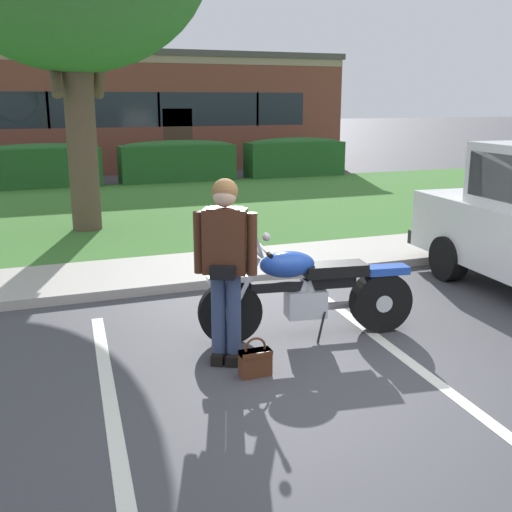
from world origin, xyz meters
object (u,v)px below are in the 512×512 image
hedge_right (294,157)px  brick_building (42,111)px  handbag (255,360)px  hedge_center_left (42,165)px  hedge_center_right (177,161)px  rider_person (225,258)px  motorcycle (315,290)px

hedge_right → brick_building: 10.05m
hedge_right → handbag: bearing=-115.6°
hedge_center_left → hedge_center_right: same height
hedge_center_left → hedge_center_right: bearing=0.0°
handbag → hedge_center_left: 13.16m
rider_person → brick_building: size_ratio=0.08×
motorcycle → hedge_center_left: (-2.14, 12.41, 0.16)m
handbag → hedge_center_right: hedge_center_right is taller
rider_person → handbag: bearing=-69.5°
rider_person → hedge_right: size_ratio=0.55×
hedge_center_right → hedge_right: (3.74, -0.00, 0.00)m
motorcycle → rider_person: size_ratio=1.31×
hedge_center_left → motorcycle: bearing=-80.2°
rider_person → hedge_center_left: (-1.09, 12.71, -0.34)m
motorcycle → rider_person: 1.20m
rider_person → hedge_center_left: 12.76m
motorcycle → hedge_center_right: 12.51m
hedge_center_left → brick_building: size_ratio=0.15×
handbag → hedge_right: size_ratio=0.12×
hedge_center_left → hedge_right: size_ratio=0.99×
handbag → hedge_right: bearing=64.4°
brick_building → rider_person: bearing=-87.9°
handbag → motorcycle: bearing=36.9°
hedge_right → hedge_center_left: bearing=180.0°
hedge_right → hedge_center_right: bearing=180.0°
brick_building → hedge_center_left: bearing=-93.1°
rider_person → brick_building: 19.72m
brick_building → motorcycle: bearing=-84.8°
hedge_center_left → hedge_right: same height
brick_building → hedge_center_right: bearing=-64.2°
motorcycle → hedge_right: (5.35, 12.41, 0.16)m
motorcycle → hedge_center_right: bearing=82.6°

